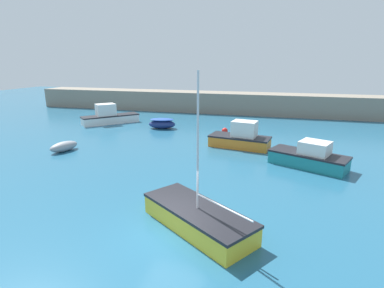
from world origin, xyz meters
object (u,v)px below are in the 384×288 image
fishing_dinghy_green (64,146)px  mooring_buoy_yellow (323,144)px  mooring_buoy_red (225,131)px  cabin_cruiser_white (109,117)px  rowboat_with_red_cover (162,123)px  motorboat_grey_hull (241,138)px  sailboat_tall_mast (197,217)px  motorboat_with_cabin (309,157)px

fishing_dinghy_green → mooring_buoy_yellow: fishing_dinghy_green is taller
fishing_dinghy_green → mooring_buoy_red: bearing=-33.3°
cabin_cruiser_white → rowboat_with_red_cover: 6.64m
motorboat_grey_hull → sailboat_tall_mast: (-0.28, -12.67, -0.29)m
mooring_buoy_yellow → mooring_buoy_red: bearing=164.3°
motorboat_with_cabin → motorboat_grey_hull: bearing=-11.5°
mooring_buoy_yellow → sailboat_tall_mast: bearing=-114.7°
motorboat_grey_hull → rowboat_with_red_cover: (-8.62, 4.85, -0.23)m
cabin_cruiser_white → mooring_buoy_red: 13.27m
motorboat_with_cabin → rowboat_with_red_cover: size_ratio=1.75×
motorboat_with_cabin → cabin_cruiser_white: bearing=-0.3°
motorboat_grey_hull → motorboat_with_cabin: bearing=153.6°
motorboat_with_cabin → mooring_buoy_yellow: bearing=-81.7°
motorboat_with_cabin → mooring_buoy_red: size_ratio=9.14×
rowboat_with_red_cover → mooring_buoy_yellow: size_ratio=6.35×
cabin_cruiser_white → rowboat_with_red_cover: size_ratio=1.93×
sailboat_tall_mast → mooring_buoy_yellow: 16.07m
mooring_buoy_red → motorboat_with_cabin: bearing=-48.7°
mooring_buoy_yellow → mooring_buoy_red: 8.76m
motorboat_grey_hull → mooring_buoy_red: (-2.01, 4.30, -0.48)m
rowboat_with_red_cover → fishing_dinghy_green: bearing=-125.1°
motorboat_with_cabin → mooring_buoy_red: motorboat_with_cabin is taller
fishing_dinghy_green → sailboat_tall_mast: 14.90m
cabin_cruiser_white → rowboat_with_red_cover: (6.58, -0.86, -0.24)m
sailboat_tall_mast → motorboat_grey_hull: bearing=-56.8°
fishing_dinghy_green → mooring_buoy_yellow: size_ratio=5.29×
cabin_cruiser_white → fishing_dinghy_green: (2.27, -10.49, -0.40)m
cabin_cruiser_white → mooring_buoy_red: bearing=-52.9°
cabin_cruiser_white → mooring_buoy_yellow: cabin_cruiser_white is taller
fishing_dinghy_green → cabin_cruiser_white: bearing=29.2°
fishing_dinghy_green → mooring_buoy_yellow: bearing=-53.9°
motorboat_grey_hull → fishing_dinghy_green: bearing=29.9°
motorboat_grey_hull → mooring_buoy_yellow: size_ratio=10.80×
motorboat_grey_hull → mooring_buoy_yellow: 6.72m
motorboat_with_cabin → sailboat_tall_mast: sailboat_tall_mast is taller
motorboat_with_cabin → mooring_buoy_yellow: size_ratio=11.13×
cabin_cruiser_white → mooring_buoy_yellow: 21.95m
cabin_cruiser_white → fishing_dinghy_green: bearing=-124.6°
motorboat_grey_hull → mooring_buoy_yellow: bearing=-153.7°
motorboat_with_cabin → sailboat_tall_mast: (-5.13, -9.16, -0.19)m
motorboat_grey_hull → motorboat_with_cabin: (4.84, -3.51, -0.10)m
sailboat_tall_mast → mooring_buoy_yellow: sailboat_tall_mast is taller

